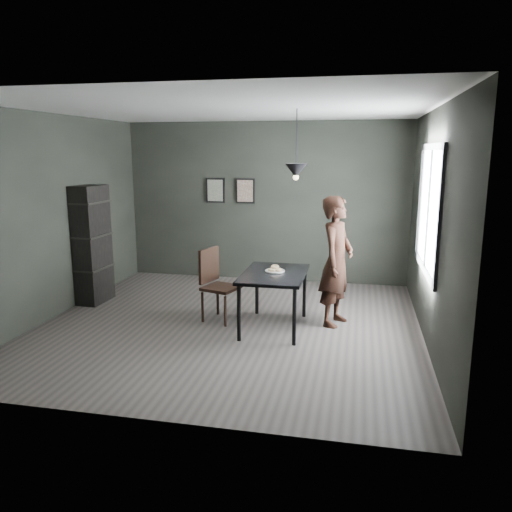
% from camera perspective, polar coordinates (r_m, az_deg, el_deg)
% --- Properties ---
extents(ground, '(5.00, 5.00, 0.00)m').
position_cam_1_polar(ground, '(6.79, -3.01, -7.83)').
color(ground, '#35312E').
rests_on(ground, ground).
extents(back_wall, '(5.00, 0.10, 2.80)m').
position_cam_1_polar(back_wall, '(8.88, 1.03, 6.14)').
color(back_wall, black).
rests_on(back_wall, ground).
extents(ceiling, '(5.00, 5.00, 0.02)m').
position_cam_1_polar(ceiling, '(6.41, -3.29, 16.44)').
color(ceiling, silver).
rests_on(ceiling, ground).
extents(window_assembly, '(0.04, 1.96, 1.56)m').
position_cam_1_polar(window_assembly, '(6.46, 19.12, 5.12)').
color(window_assembly, white).
rests_on(window_assembly, ground).
extents(cafe_table, '(0.80, 1.20, 0.75)m').
position_cam_1_polar(cafe_table, '(6.47, 2.08, -2.60)').
color(cafe_table, black).
rests_on(cafe_table, ground).
extents(white_plate, '(0.23, 0.23, 0.01)m').
position_cam_1_polar(white_plate, '(6.50, 2.18, -1.77)').
color(white_plate, white).
rests_on(white_plate, cafe_table).
extents(donut_pile, '(0.18, 0.18, 0.08)m').
position_cam_1_polar(donut_pile, '(6.49, 2.18, -1.48)').
color(donut_pile, '#F7E2C0').
rests_on(donut_pile, white_plate).
extents(woman, '(0.58, 0.73, 1.73)m').
position_cam_1_polar(woman, '(6.67, 9.18, -0.60)').
color(woman, black).
rests_on(woman, ground).
extents(wood_chair, '(0.54, 0.54, 1.00)m').
position_cam_1_polar(wood_chair, '(6.85, -4.64, -2.71)').
color(wood_chair, black).
rests_on(wood_chair, ground).
extents(shelf_unit, '(0.37, 0.61, 1.79)m').
position_cam_1_polar(shelf_unit, '(7.99, -18.23, 1.24)').
color(shelf_unit, black).
rests_on(shelf_unit, ground).
extents(pendant_lamp, '(0.28, 0.28, 0.86)m').
position_cam_1_polar(pendant_lamp, '(6.33, 4.59, 9.69)').
color(pendant_lamp, black).
rests_on(pendant_lamp, ground).
extents(framed_print_left, '(0.34, 0.04, 0.44)m').
position_cam_1_polar(framed_print_left, '(9.04, -4.66, 7.48)').
color(framed_print_left, black).
rests_on(framed_print_left, ground).
extents(framed_print_right, '(0.34, 0.04, 0.44)m').
position_cam_1_polar(framed_print_right, '(8.90, -1.23, 7.45)').
color(framed_print_right, black).
rests_on(framed_print_right, ground).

